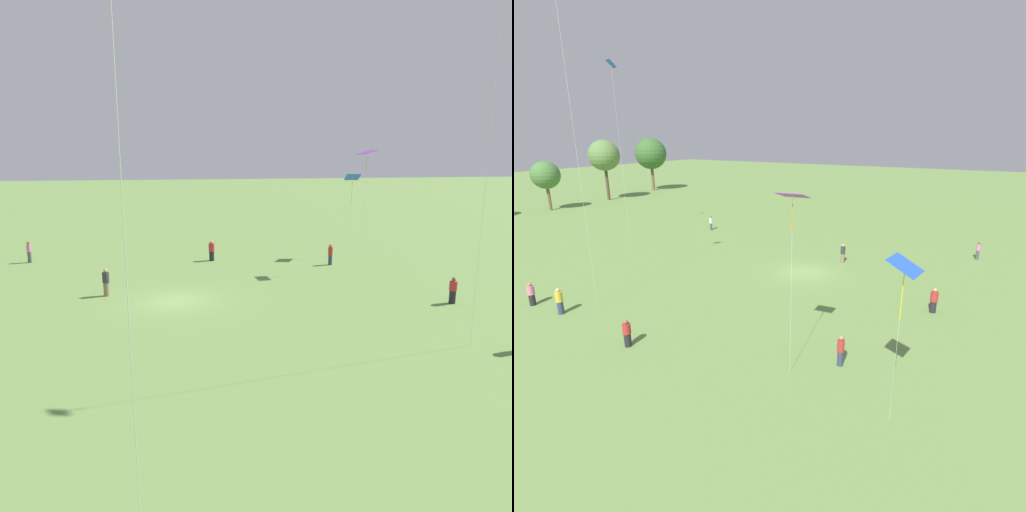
# 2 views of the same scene
# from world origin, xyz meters

# --- Properties ---
(ground_plane) EXTENTS (240.00, 240.00, 0.00)m
(ground_plane) POSITION_xyz_m (0.00, 0.00, 0.00)
(ground_plane) COLOR #6B8E47
(person_0) EXTENTS (0.48, 0.48, 1.70)m
(person_0) POSITION_xyz_m (11.55, -12.07, 0.86)
(person_0) COLOR #4C4C51
(person_0) RESTS_ON ground_plane
(person_2) EXTENTS (0.63, 0.63, 1.66)m
(person_2) POSITION_xyz_m (-2.76, -10.62, 0.81)
(person_2) COLOR #232328
(person_2) RESTS_ON ground_plane
(person_3) EXTENTS (0.49, 0.49, 1.57)m
(person_3) POSITION_xyz_m (-15.94, 2.83, 0.76)
(person_3) COLOR #232328
(person_3) RESTS_ON ground_plane
(person_4) EXTENTS (0.42, 0.42, 1.64)m
(person_4) POSITION_xyz_m (-11.78, -7.78, 0.82)
(person_4) COLOR #333D5B
(person_4) RESTS_ON ground_plane
(person_7) EXTENTS (0.50, 0.50, 1.72)m
(person_7) POSITION_xyz_m (4.24, -1.72, 0.85)
(person_7) COLOR #847056
(person_7) RESTS_ON ground_plane
(kite_1) EXTENTS (1.31, 1.34, 8.77)m
(kite_1) POSITION_xyz_m (-13.67, -5.95, 8.43)
(kite_1) COLOR purple
(kite_1) RESTS_ON ground_plane
(kite_3) EXTENTS (1.30, 1.20, 6.83)m
(kite_3) POSITION_xyz_m (-14.44, -10.96, 6.39)
(kite_3) COLOR blue
(kite_3) RESTS_ON ground_plane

